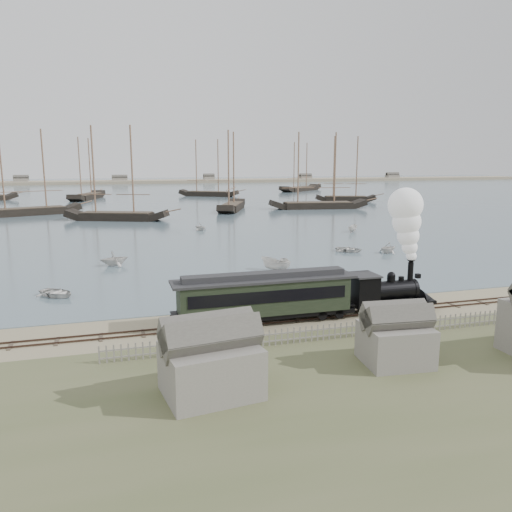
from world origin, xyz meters
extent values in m
plane|color=tan|center=(0.00, 0.00, 0.00)|extent=(600.00, 600.00, 0.00)
cube|color=#485D67|center=(0.00, 170.00, 0.03)|extent=(600.00, 336.00, 0.06)
cube|color=#38271F|center=(0.00, -2.50, 0.10)|extent=(120.00, 0.08, 0.12)
cube|color=#38271F|center=(0.00, -1.50, 0.10)|extent=(120.00, 0.08, 0.12)
cube|color=#43372B|center=(0.00, -2.00, 0.03)|extent=(120.00, 1.80, 0.06)
cube|color=tan|center=(0.00, 250.00, 0.00)|extent=(500.00, 20.00, 1.80)
cube|color=black|center=(7.84, -2.00, 0.75)|extent=(7.32, 2.15, 0.27)
cylinder|color=black|center=(7.41, -2.00, 1.83)|extent=(4.52, 1.62, 1.62)
cube|color=black|center=(5.04, -2.00, 2.04)|extent=(1.94, 2.37, 2.48)
cube|color=#2B2B2D|center=(5.04, -2.00, 3.34)|extent=(2.15, 2.59, 0.13)
cylinder|color=black|center=(9.45, -2.00, 3.28)|extent=(0.47, 0.47, 1.72)
sphere|color=black|center=(7.62, -2.00, 3.09)|extent=(0.69, 0.69, 0.69)
cone|color=black|center=(11.28, -2.00, 0.64)|extent=(1.51, 2.15, 2.15)
cube|color=black|center=(10.21, -2.00, 2.91)|extent=(0.38, 0.38, 0.38)
cube|color=black|center=(-3.56, -2.00, 0.73)|extent=(14.60, 2.40, 0.37)
cube|color=black|center=(-3.56, -2.00, 2.19)|extent=(13.56, 2.61, 2.61)
cube|color=black|center=(-3.56, -3.32, 2.45)|extent=(12.51, 0.06, 0.94)
cube|color=black|center=(-3.56, -0.68, 2.45)|extent=(12.51, 0.06, 0.94)
cube|color=#2B2B2D|center=(-3.56, -2.00, 3.55)|extent=(14.60, 2.82, 0.19)
cube|color=#2B2B2D|center=(-3.56, -2.00, 3.86)|extent=(13.04, 1.25, 0.47)
imported|color=silver|center=(0.15, 0.65, 0.41)|extent=(4.00, 4.69, 0.82)
imported|color=silver|center=(-20.15, 10.54, 0.45)|extent=(4.53, 4.58, 0.78)
imported|color=silver|center=(-14.83, 23.62, 0.95)|extent=(3.84, 4.14, 1.79)
imported|color=silver|center=(2.98, 15.34, 0.82)|extent=(4.13, 3.36, 1.53)
imported|color=silver|center=(16.80, 24.15, 0.45)|extent=(4.47, 4.55, 0.77)
imported|color=silver|center=(21.60, 21.83, 0.84)|extent=(3.39, 3.64, 1.55)
imported|color=silver|center=(26.29, 41.75, 0.69)|extent=(3.20, 3.12, 1.25)
imported|color=silver|center=(0.55, 51.42, 0.74)|extent=(3.39, 3.29, 1.36)
imported|color=silver|center=(4.48, 15.86, 0.66)|extent=(3.26, 1.78, 1.19)
camera|label=1|loc=(-14.71, -38.20, 12.67)|focal=35.00mm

